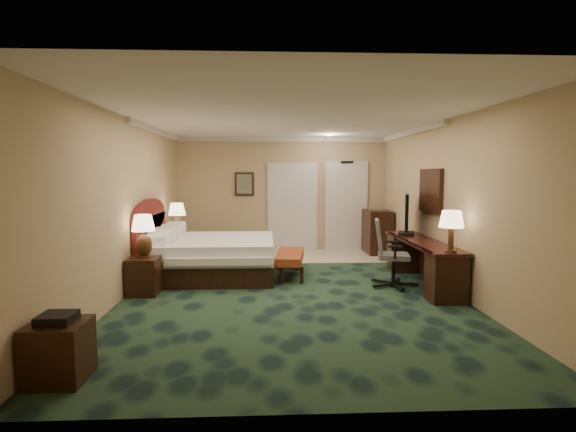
{
  "coord_description": "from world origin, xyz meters",
  "views": [
    {
      "loc": [
        -0.37,
        -7.02,
        1.84
      ],
      "look_at": [
        -0.01,
        0.6,
        1.12
      ],
      "focal_mm": 28.0,
      "sensor_mm": 36.0,
      "label": 1
    }
  ],
  "objects_px": {
    "bed_bench": "(290,265)",
    "tv": "(407,214)",
    "nightstand_far": "(177,248)",
    "desk_chair": "(394,253)",
    "bed": "(214,257)",
    "side_table": "(59,351)",
    "lamp_near": "(144,236)",
    "lamp_far": "(177,219)",
    "nightstand_near": "(144,276)",
    "minibar": "(377,232)",
    "desk": "(422,262)"
  },
  "relations": [
    {
      "from": "bed_bench",
      "to": "tv",
      "type": "bearing_deg",
      "value": 8.58
    },
    {
      "from": "nightstand_far",
      "to": "desk_chair",
      "type": "distance_m",
      "value": 4.54
    },
    {
      "from": "bed",
      "to": "side_table",
      "type": "bearing_deg",
      "value": -102.32
    },
    {
      "from": "lamp_near",
      "to": "nightstand_far",
      "type": "bearing_deg",
      "value": 90.08
    },
    {
      "from": "bed",
      "to": "lamp_near",
      "type": "bearing_deg",
      "value": -127.49
    },
    {
      "from": "lamp_far",
      "to": "tv",
      "type": "relative_size",
      "value": 0.69
    },
    {
      "from": "bed_bench",
      "to": "nightstand_near",
      "type": "bearing_deg",
      "value": -147.99
    },
    {
      "from": "tv",
      "to": "nightstand_far",
      "type": "bearing_deg",
      "value": -179.9
    },
    {
      "from": "side_table",
      "to": "minibar",
      "type": "bearing_deg",
      "value": 54.88
    },
    {
      "from": "bed",
      "to": "desk",
      "type": "bearing_deg",
      "value": -12.89
    },
    {
      "from": "side_table",
      "to": "minibar",
      "type": "distance_m",
      "value": 7.67
    },
    {
      "from": "bed_bench",
      "to": "desk_chair",
      "type": "xyz_separation_m",
      "value": [
        1.65,
        -0.79,
        0.33
      ]
    },
    {
      "from": "bed",
      "to": "side_table",
      "type": "distance_m",
      "value": 4.21
    },
    {
      "from": "lamp_far",
      "to": "bed_bench",
      "type": "xyz_separation_m",
      "value": [
        2.26,
        -1.38,
        -0.69
      ]
    },
    {
      "from": "bed_bench",
      "to": "desk_chair",
      "type": "height_order",
      "value": "desk_chair"
    },
    {
      "from": "nightstand_far",
      "to": "minibar",
      "type": "height_order",
      "value": "minibar"
    },
    {
      "from": "lamp_far",
      "to": "minibar",
      "type": "relative_size",
      "value": 0.66
    },
    {
      "from": "bed_bench",
      "to": "side_table",
      "type": "relative_size",
      "value": 2.42
    },
    {
      "from": "lamp_near",
      "to": "tv",
      "type": "distance_m",
      "value": 4.56
    },
    {
      "from": "bed",
      "to": "desk_chair",
      "type": "distance_m",
      "value": 3.17
    },
    {
      "from": "nightstand_near",
      "to": "desk_chair",
      "type": "xyz_separation_m",
      "value": [
        3.95,
        0.29,
        0.27
      ]
    },
    {
      "from": "side_table",
      "to": "minibar",
      "type": "relative_size",
      "value": 0.53
    },
    {
      "from": "bed_bench",
      "to": "desk",
      "type": "distance_m",
      "value": 2.27
    },
    {
      "from": "bed",
      "to": "nightstand_near",
      "type": "xyz_separation_m",
      "value": [
        -0.93,
        -1.21,
        -0.06
      ]
    },
    {
      "from": "nightstand_near",
      "to": "nightstand_far",
      "type": "relative_size",
      "value": 0.98
    },
    {
      "from": "lamp_far",
      "to": "desk",
      "type": "xyz_separation_m",
      "value": [
        4.43,
        -2.06,
        -0.54
      ]
    },
    {
      "from": "side_table",
      "to": "nightstand_near",
      "type": "bearing_deg",
      "value": 90.58
    },
    {
      "from": "lamp_far",
      "to": "side_table",
      "type": "bearing_deg",
      "value": -90.05
    },
    {
      "from": "desk",
      "to": "nightstand_near",
      "type": "bearing_deg",
      "value": -174.82
    },
    {
      "from": "lamp_near",
      "to": "bed_bench",
      "type": "relative_size",
      "value": 0.52
    },
    {
      "from": "nightstand_far",
      "to": "lamp_near",
      "type": "xyz_separation_m",
      "value": [
        0.0,
        -2.5,
        0.61
      ]
    },
    {
      "from": "bed",
      "to": "lamp_far",
      "type": "relative_size",
      "value": 3.23
    },
    {
      "from": "side_table",
      "to": "bed_bench",
      "type": "bearing_deg",
      "value": 60.3
    },
    {
      "from": "nightstand_near",
      "to": "desk",
      "type": "relative_size",
      "value": 0.22
    },
    {
      "from": "desk_chair",
      "to": "minibar",
      "type": "bearing_deg",
      "value": 92.18
    },
    {
      "from": "bed_bench",
      "to": "side_table",
      "type": "distance_m",
      "value": 4.58
    },
    {
      "from": "nightstand_far",
      "to": "desk",
      "type": "relative_size",
      "value": 0.23
    },
    {
      "from": "bed",
      "to": "minibar",
      "type": "bearing_deg",
      "value": 31.61
    },
    {
      "from": "lamp_near",
      "to": "tv",
      "type": "bearing_deg",
      "value": 14.34
    },
    {
      "from": "side_table",
      "to": "tv",
      "type": "relative_size",
      "value": 0.55
    },
    {
      "from": "desk",
      "to": "side_table",
      "type": "bearing_deg",
      "value": -143.32
    },
    {
      "from": "desk_chair",
      "to": "minibar",
      "type": "distance_m",
      "value": 3.13
    },
    {
      "from": "bed_bench",
      "to": "minibar",
      "type": "height_order",
      "value": "minibar"
    },
    {
      "from": "bed",
      "to": "side_table",
      "type": "height_order",
      "value": "bed"
    },
    {
      "from": "lamp_near",
      "to": "desk_chair",
      "type": "distance_m",
      "value": 3.97
    },
    {
      "from": "bed_bench",
      "to": "minibar",
      "type": "relative_size",
      "value": 1.27
    },
    {
      "from": "lamp_near",
      "to": "side_table",
      "type": "relative_size",
      "value": 1.25
    },
    {
      "from": "bed",
      "to": "bed_bench",
      "type": "distance_m",
      "value": 1.38
    },
    {
      "from": "lamp_near",
      "to": "desk_chair",
      "type": "height_order",
      "value": "lamp_near"
    },
    {
      "from": "lamp_near",
      "to": "desk",
      "type": "xyz_separation_m",
      "value": [
        4.45,
        0.39,
        -0.53
      ]
    }
  ]
}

